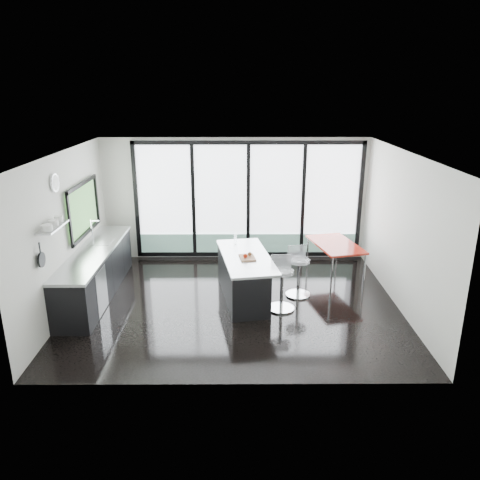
{
  "coord_description": "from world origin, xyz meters",
  "views": [
    {
      "loc": [
        0.06,
        -7.94,
        3.87
      ],
      "look_at": [
        0.1,
        0.3,
        1.15
      ],
      "focal_mm": 35.0,
      "sensor_mm": 36.0,
      "label": 1
    }
  ],
  "objects_px": {
    "island": "(242,276)",
    "red_table": "(334,260)",
    "bar_stool_near": "(282,290)",
    "bar_stool_far": "(298,277)"
  },
  "relations": [
    {
      "from": "island",
      "to": "red_table",
      "type": "relative_size",
      "value": 1.55
    },
    {
      "from": "island",
      "to": "bar_stool_near",
      "type": "bearing_deg",
      "value": -37.0
    },
    {
      "from": "bar_stool_far",
      "to": "red_table",
      "type": "bearing_deg",
      "value": 35.28
    },
    {
      "from": "island",
      "to": "bar_stool_far",
      "type": "height_order",
      "value": "island"
    },
    {
      "from": "island",
      "to": "bar_stool_far",
      "type": "bearing_deg",
      "value": 2.95
    },
    {
      "from": "island",
      "to": "red_table",
      "type": "bearing_deg",
      "value": 26.49
    },
    {
      "from": "bar_stool_near",
      "to": "bar_stool_far",
      "type": "height_order",
      "value": "bar_stool_near"
    },
    {
      "from": "island",
      "to": "bar_stool_far",
      "type": "xyz_separation_m",
      "value": [
        1.08,
        0.06,
        -0.05
      ]
    },
    {
      "from": "bar_stool_far",
      "to": "red_table",
      "type": "distance_m",
      "value": 1.27
    },
    {
      "from": "bar_stool_near",
      "to": "bar_stool_far",
      "type": "distance_m",
      "value": 0.69
    }
  ]
}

